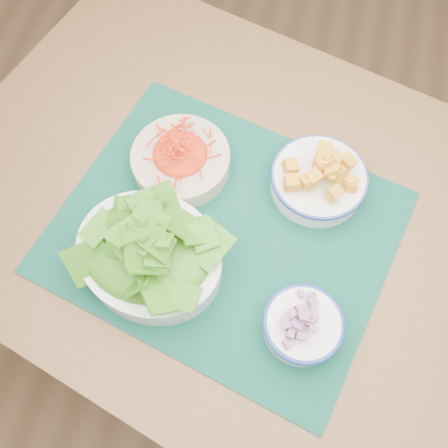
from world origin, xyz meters
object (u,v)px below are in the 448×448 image
(onion_bowl, at_px, (303,324))
(lettuce_bowl, at_px, (148,250))
(carrot_bowl, at_px, (181,158))
(placemat, at_px, (224,231))
(squash_bowl, at_px, (320,175))
(table, at_px, (260,237))

(onion_bowl, bearing_deg, lettuce_bowl, 168.56)
(lettuce_bowl, relative_size, onion_bowl, 2.29)
(lettuce_bowl, bearing_deg, carrot_bowl, 108.43)
(placemat, distance_m, squash_bowl, 0.20)
(placemat, bearing_deg, onion_bowl, -27.14)
(table, bearing_deg, placemat, -128.16)
(squash_bowl, xyz_separation_m, onion_bowl, (0.02, -0.27, -0.01))
(placemat, height_order, squash_bowl, squash_bowl)
(table, xyz_separation_m, squash_bowl, (0.08, 0.08, 0.14))
(placemat, distance_m, carrot_bowl, 0.16)
(carrot_bowl, xyz_separation_m, onion_bowl, (0.28, -0.26, 0.00))
(table, relative_size, onion_bowl, 10.61)
(placemat, height_order, onion_bowl, onion_bowl)
(squash_bowl, bearing_deg, onion_bowl, -86.29)
(lettuce_bowl, distance_m, onion_bowl, 0.28)
(placemat, relative_size, onion_bowl, 4.30)
(carrot_bowl, bearing_deg, placemat, -45.51)
(lettuce_bowl, xyz_separation_m, onion_bowl, (0.27, -0.06, -0.02))
(onion_bowl, bearing_deg, placemat, 139.05)
(carrot_bowl, height_order, lettuce_bowl, lettuce_bowl)
(carrot_bowl, relative_size, onion_bowl, 1.63)
(table, distance_m, carrot_bowl, 0.23)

